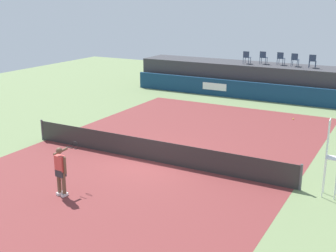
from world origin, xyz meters
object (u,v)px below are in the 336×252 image
(net_post_far, at_px, (301,177))
(tennis_ball, at_px, (293,119))
(tennis_player, at_px, (61,170))
(spectator_chair_right, at_px, (295,59))
(net_post_near, at_px, (42,130))
(spectator_chair_left, at_px, (263,57))
(umpire_chair, at_px, (330,153))
(spectator_chair_far_left, at_px, (247,57))
(spectator_chair_center, at_px, (281,58))
(spectator_chair_far_right, at_px, (313,60))

(net_post_far, height_order, tennis_ball, net_post_far)
(tennis_player, bearing_deg, net_post_far, 31.37)
(spectator_chair_right, xyz_separation_m, net_post_near, (-8.43, -15.30, -2.19))
(net_post_near, bearing_deg, spectator_chair_left, 68.07)
(umpire_chair, bearing_deg, net_post_far, 179.73)
(net_post_far, bearing_deg, spectator_chair_left, 111.90)
(net_post_far, bearing_deg, tennis_ball, 104.68)
(net_post_far, relative_size, tennis_player, 0.56)
(spectator_chair_far_left, relative_size, umpire_chair, 0.32)
(net_post_near, bearing_deg, umpire_chair, -0.02)
(spectator_chair_center, bearing_deg, umpire_chair, -69.27)
(tennis_ball, bearing_deg, net_post_near, -135.77)
(tennis_ball, bearing_deg, net_post_far, -75.32)
(spectator_chair_far_right, xyz_separation_m, tennis_ball, (0.27, -5.59, -2.66))
(spectator_chair_center, xyz_separation_m, umpire_chair, (5.87, -15.51, -1.11))
(net_post_far, height_order, tennis_player, tennis_player)
(spectator_chair_left, height_order, umpire_chair, spectator_chair_left)
(spectator_chair_right, relative_size, spectator_chair_far_right, 1.00)
(spectator_chair_far_right, relative_size, tennis_ball, 13.06)
(spectator_chair_far_right, height_order, net_post_far, spectator_chair_far_right)
(spectator_chair_far_right, distance_m, net_post_near, 18.12)
(spectator_chair_far_left, bearing_deg, net_post_near, -109.03)
(spectator_chair_far_right, bearing_deg, spectator_chair_center, 172.34)
(tennis_ball, bearing_deg, spectator_chair_right, 104.30)
(spectator_chair_far_left, xyz_separation_m, tennis_player, (0.03, -19.33, -1.73))
(net_post_near, relative_size, tennis_player, 0.56)
(tennis_player, bearing_deg, spectator_chair_far_left, 90.09)
(spectator_chair_far_right, bearing_deg, spectator_chair_far_left, -176.45)
(spectator_chair_center, distance_m, umpire_chair, 16.62)
(spectator_chair_right, bearing_deg, tennis_ball, -75.70)
(spectator_chair_far_left, bearing_deg, net_post_far, -64.09)
(spectator_chair_right, bearing_deg, umpire_chair, -72.41)
(spectator_chair_far_left, relative_size, spectator_chair_far_right, 1.00)
(spectator_chair_center, height_order, spectator_chair_right, same)
(spectator_chair_far_left, bearing_deg, umpire_chair, -61.42)
(spectator_chair_center, xyz_separation_m, spectator_chair_right, (1.02, -0.20, 0.00))
(umpire_chair, height_order, tennis_player, umpire_chair)
(spectator_chair_left, distance_m, net_post_far, 16.75)
(tennis_player, bearing_deg, spectator_chair_far_right, 77.26)
(spectator_chair_right, bearing_deg, net_post_near, -118.85)
(umpire_chair, bearing_deg, tennis_player, -151.51)
(spectator_chair_left, relative_size, tennis_ball, 13.06)
(spectator_chair_far_right, bearing_deg, net_post_near, -122.30)
(spectator_chair_right, distance_m, net_post_near, 17.61)
(spectator_chair_far_left, distance_m, tennis_player, 19.41)
(spectator_chair_far_left, bearing_deg, tennis_player, -89.91)
(spectator_chair_far_left, xyz_separation_m, spectator_chair_far_right, (4.46, 0.28, 0.00))
(spectator_chair_left, bearing_deg, net_post_far, -68.10)
(spectator_chair_left, relative_size, net_post_near, 0.89)
(spectator_chair_left, distance_m, tennis_player, 19.92)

